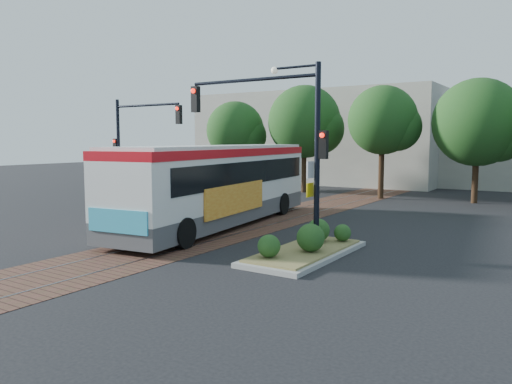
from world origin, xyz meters
TOP-DOWN VIEW (x-y plane):
  - ground at (0.00, 0.00)m, footprint 120.00×120.00m
  - trackbed at (0.00, 4.00)m, footprint 3.60×40.00m
  - tree_row at (1.21, 16.42)m, footprint 26.40×5.60m
  - warehouses at (-0.53, 28.75)m, footprint 40.00×13.00m
  - city_bus at (-1.11, 2.24)m, footprint 4.46×13.44m
  - traffic_island at (4.82, -0.90)m, footprint 2.20×5.20m
  - signal_pole_main at (3.86, -0.81)m, footprint 5.49×0.46m
  - signal_pole_left at (-8.37, 4.00)m, footprint 4.99×0.34m
  - officer at (-6.81, 6.18)m, footprint 0.77×0.66m
  - parked_car at (-8.48, 9.12)m, footprint 4.82×3.20m

SIDE VIEW (x-z plane):
  - ground at x=0.00m, z-range 0.00..0.00m
  - trackbed at x=0.00m, z-range 0.00..0.02m
  - traffic_island at x=4.82m, z-range -0.24..0.89m
  - parked_car at x=-8.48m, z-range 0.00..1.30m
  - officer at x=-6.81m, z-range 0.00..1.79m
  - city_bus at x=-1.11m, z-range 0.20..3.74m
  - warehouses at x=-0.53m, z-range -0.19..7.81m
  - signal_pole_left at x=-8.37m, z-range 0.86..6.86m
  - signal_pole_main at x=3.86m, z-range 1.16..7.16m
  - tree_row at x=1.21m, z-range 1.01..8.69m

